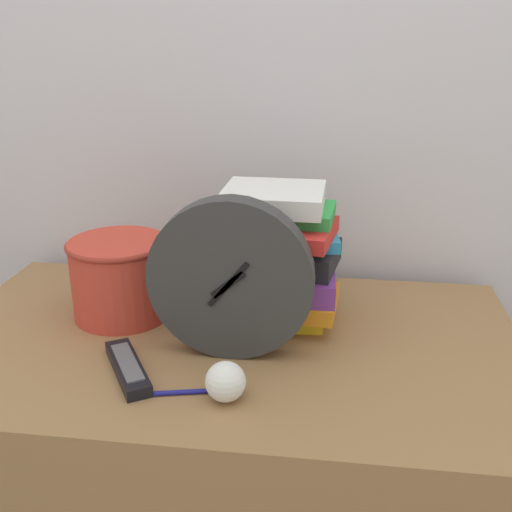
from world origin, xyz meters
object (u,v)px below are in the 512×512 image
at_px(book_stack, 278,256).
at_px(tv_remote, 128,368).
at_px(basket, 120,276).
at_px(crumpled_paper_ball, 226,382).
at_px(pen, 182,392).
at_px(desk_clock, 230,279).

xyz_separation_m(book_stack, tv_remote, (-0.22, -0.24, -0.12)).
height_order(basket, crumpled_paper_ball, basket).
bearing_deg(pen, crumpled_paper_ball, -2.92).
bearing_deg(basket, crumpled_paper_ball, -45.72).
relative_size(book_stack, basket, 1.33).
xyz_separation_m(desk_clock, pen, (-0.05, -0.14, -0.14)).
relative_size(crumpled_paper_ball, pen, 0.44).
relative_size(basket, crumpled_paper_ball, 3.12).
height_order(book_stack, pen, book_stack).
relative_size(book_stack, crumpled_paper_ball, 4.14).
xyz_separation_m(tv_remote, crumpled_paper_ball, (0.17, -0.05, 0.02)).
bearing_deg(crumpled_paper_ball, book_stack, 80.36).
distance_m(basket, pen, 0.33).
height_order(tv_remote, crumpled_paper_ball, crumpled_paper_ball).
relative_size(basket, pen, 1.38).
height_order(book_stack, tv_remote, book_stack).
bearing_deg(basket, desk_clock, -27.10).
distance_m(desk_clock, crumpled_paper_ball, 0.18).
height_order(basket, pen, basket).
relative_size(desk_clock, basket, 1.44).
height_order(tv_remote, pen, tv_remote).
bearing_deg(book_stack, crumpled_paper_ball, -99.64).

